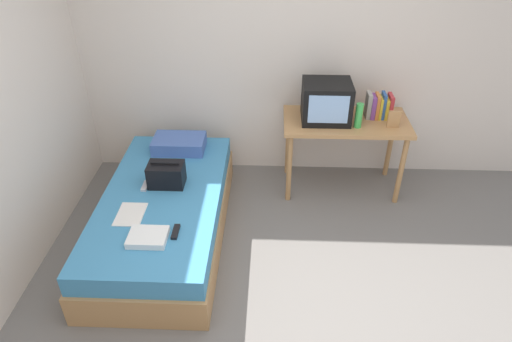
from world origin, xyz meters
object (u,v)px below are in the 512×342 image
folded_towel (148,237)px  desk (345,129)px  handbag (166,174)px  remote_silver (145,186)px  pillow (179,144)px  book_row (379,106)px  water_bottle (359,116)px  remote_dark (176,232)px  magazine (131,214)px  bed (164,215)px  tv (326,101)px  picture_frame (394,119)px

folded_towel → desk: bearing=40.9°
handbag → remote_silver: 0.21m
desk → pillow: (-1.58, -0.07, -0.15)m
book_row → water_bottle: bearing=-136.0°
water_bottle → remote_silver: (-1.84, -0.57, -0.42)m
handbag → pillow: bearing=90.2°
book_row → remote_dark: (-1.68, -1.35, -0.41)m
water_bottle → book_row: 0.30m
magazine → remote_dark: remote_dark is taller
book_row → handbag: 2.04m
bed → handbag: bearing=80.3°
desk → pillow: size_ratio=2.38×
desk → handbag: bearing=-157.3°
bed → tv: bearing=29.8°
remote_silver → pillow: bearing=74.3°
picture_frame → remote_silver: 2.26m
water_bottle → picture_frame: water_bottle is taller
bed → remote_silver: 0.30m
remote_silver → handbag: bearing=14.6°
water_bottle → pillow: water_bottle is taller
book_row → remote_silver: bearing=-159.3°
picture_frame → magazine: bearing=-156.4°
tv → book_row: 0.51m
pillow → remote_silver: 0.66m
pillow → remote_silver: pillow is taller
book_row → folded_towel: bearing=-142.5°
handbag → remote_dark: bearing=-73.1°
water_bottle → handbag: water_bottle is taller
desk → magazine: bearing=-148.7°
tv → remote_silver: 1.78m
book_row → remote_silver: size_ratio=1.67×
desk → remote_silver: desk is taller
bed → pillow: size_ratio=4.10×
folded_towel → magazine: bearing=126.4°
bed → water_bottle: 1.92m
handbag → bed: bearing=-99.7°
tv → handbag: (-1.38, -0.66, -0.39)m
remote_silver → remote_dark: bearing=-57.3°
bed → water_bottle: size_ratio=8.78×
desk → book_row: (0.30, 0.07, 0.21)m
book_row → remote_dark: bearing=-141.3°
remote_silver → bed: bearing=-29.9°
handbag → remote_silver: (-0.18, -0.05, -0.09)m
tv → handbag: bearing=-154.2°
remote_dark → folded_towel: size_ratio=0.56×
book_row → remote_silver: book_row is taller
tv → book_row: size_ratio=1.83×
handbag → folded_towel: bearing=-89.8°
tv → folded_towel: 1.99m
pillow → desk: bearing=2.6°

